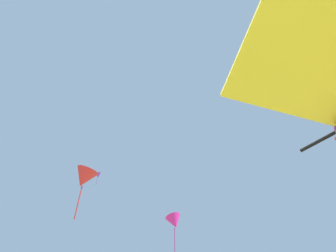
{
  "coord_description": "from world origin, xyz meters",
  "views": [
    {
      "loc": [
        -1.63,
        -0.41,
        1.12
      ],
      "look_at": [
        -0.0,
        2.13,
        3.68
      ],
      "focal_mm": 27.56,
      "sensor_mm": 36.0,
      "label": 1
    }
  ],
  "objects": [
    {
      "name": "distant_kite_red_mid_right",
      "position": [
        1.21,
        12.28,
        7.85
      ],
      "size": [
        1.39,
        1.41,
        2.89
      ],
      "color": "red"
    },
    {
      "name": "distant_kite_purple_high_left",
      "position": [
        6.56,
        28.88,
        17.55
      ],
      "size": [
        1.16,
        1.12,
        1.79
      ],
      "color": "purple"
    },
    {
      "name": "distant_kite_magenta_high_right",
      "position": [
        8.37,
        14.34,
        7.55
      ],
      "size": [
        1.65,
        1.67,
        2.57
      ],
      "color": "#DB2393"
    }
  ]
}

